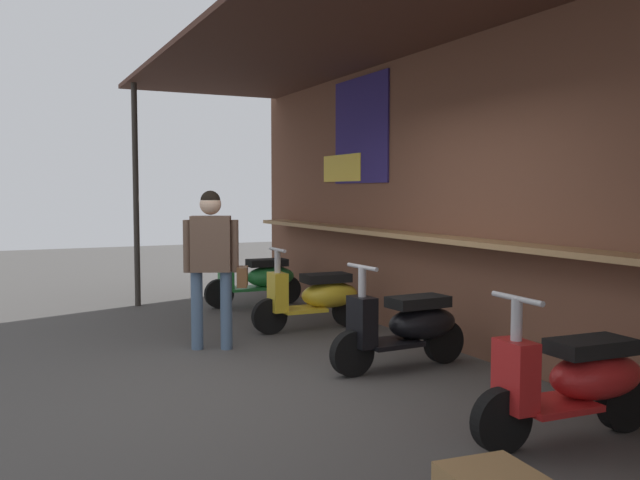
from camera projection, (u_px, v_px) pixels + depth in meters
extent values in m
plane|color=#474442|center=(301.00, 384.00, 5.68)|extent=(30.44, 30.44, 0.00)
cube|color=brown|center=(496.00, 184.00, 6.43)|extent=(10.87, 0.25, 3.34)
cube|color=#A87F51|center=(469.00, 242.00, 6.34)|extent=(9.78, 0.36, 0.05)
cube|color=navy|center=(361.00, 130.00, 8.47)|extent=(1.33, 0.02, 1.31)
cube|color=gold|center=(342.00, 168.00, 8.93)|extent=(1.04, 0.03, 0.35)
cube|color=#4C2D23|center=(372.00, 11.00, 5.74)|extent=(10.44, 2.47, 0.06)
cylinder|color=#332D28|center=(136.00, 194.00, 9.47)|extent=(0.08, 0.08, 3.13)
ellipsoid|color=#237533|center=(270.00, 277.00, 9.65)|extent=(0.40, 0.71, 0.30)
cube|color=black|center=(267.00, 263.00, 9.62)|extent=(0.32, 0.56, 0.10)
cube|color=#237533|center=(247.00, 288.00, 9.52)|extent=(0.40, 0.51, 0.04)
cube|color=#237533|center=(226.00, 274.00, 9.38)|extent=(0.28, 0.17, 0.44)
cylinder|color=#B7B7BC|center=(226.00, 265.00, 9.37)|extent=(0.07, 0.07, 0.70)
cylinder|color=#B7B7BC|center=(226.00, 239.00, 9.35)|extent=(0.46, 0.05, 0.04)
cylinder|color=black|center=(219.00, 294.00, 9.36)|extent=(0.11, 0.40, 0.40)
cylinder|color=black|center=(287.00, 290.00, 9.77)|extent=(0.11, 0.40, 0.40)
ellipsoid|color=gold|center=(330.00, 295.00, 7.95)|extent=(0.40, 0.71, 0.30)
cube|color=black|center=(326.00, 278.00, 7.92)|extent=(0.31, 0.56, 0.10)
cube|color=gold|center=(302.00, 309.00, 7.82)|extent=(0.39, 0.51, 0.04)
cube|color=gold|center=(278.00, 292.00, 7.68)|extent=(0.28, 0.17, 0.44)
cylinder|color=#B7B7BC|center=(278.00, 281.00, 7.67)|extent=(0.07, 0.07, 0.70)
cylinder|color=#B7B7BC|center=(277.00, 250.00, 7.65)|extent=(0.46, 0.05, 0.04)
cylinder|color=black|center=(269.00, 316.00, 7.66)|extent=(0.11, 0.40, 0.40)
cylinder|color=black|center=(349.00, 310.00, 8.07)|extent=(0.11, 0.40, 0.40)
ellipsoid|color=black|center=(422.00, 323.00, 6.24)|extent=(0.41, 0.72, 0.30)
cube|color=black|center=(418.00, 302.00, 6.20)|extent=(0.32, 0.56, 0.10)
cube|color=black|center=(390.00, 343.00, 6.09)|extent=(0.40, 0.52, 0.04)
cube|color=black|center=(362.00, 322.00, 5.93)|extent=(0.29, 0.17, 0.44)
cylinder|color=#B7B7BC|center=(362.00, 307.00, 5.92)|extent=(0.07, 0.07, 0.70)
cylinder|color=#B7B7BC|center=(362.00, 267.00, 5.90)|extent=(0.46, 0.06, 0.04)
cylinder|color=black|center=(352.00, 354.00, 5.90)|extent=(0.12, 0.40, 0.40)
cylinder|color=black|center=(444.00, 342.00, 6.37)|extent=(0.12, 0.40, 0.40)
ellipsoid|color=red|center=(596.00, 376.00, 4.45)|extent=(0.42, 0.72, 0.30)
cube|color=black|center=(591.00, 346.00, 4.41)|extent=(0.33, 0.56, 0.10)
cube|color=red|center=(553.00, 405.00, 4.32)|extent=(0.41, 0.52, 0.04)
cube|color=red|center=(515.00, 376.00, 4.19)|extent=(0.29, 0.17, 0.44)
cylinder|color=#B7B7BC|center=(516.00, 355.00, 4.18)|extent=(0.07, 0.07, 0.70)
cylinder|color=#B7B7BC|center=(517.00, 299.00, 4.16)|extent=(0.46, 0.06, 0.04)
cylinder|color=black|center=(501.00, 421.00, 4.17)|extent=(0.12, 0.40, 0.40)
cylinder|color=black|center=(624.00, 401.00, 4.56)|extent=(0.12, 0.40, 0.40)
cylinder|color=slate|center=(197.00, 310.00, 6.91)|extent=(0.12, 0.12, 0.79)
cylinder|color=slate|center=(226.00, 310.00, 6.92)|extent=(0.12, 0.12, 0.79)
cube|color=brown|center=(211.00, 244.00, 6.87)|extent=(0.34, 0.44, 0.56)
sphere|color=beige|center=(210.00, 204.00, 6.84)|extent=(0.22, 0.22, 0.22)
sphere|color=black|center=(210.00, 200.00, 6.84)|extent=(0.20, 0.20, 0.20)
cylinder|color=brown|center=(187.00, 246.00, 6.86)|extent=(0.08, 0.08, 0.53)
cylinder|color=brown|center=(235.00, 246.00, 6.88)|extent=(0.08, 0.08, 0.53)
cube|color=brown|center=(242.00, 277.00, 6.93)|extent=(0.28, 0.19, 0.20)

